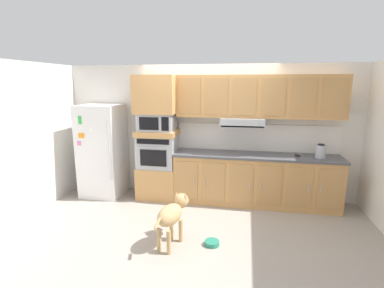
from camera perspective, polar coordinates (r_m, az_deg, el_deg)
name	(u,v)px	position (r m, az deg, el deg)	size (l,w,h in m)	color
ground_plane	(199,217)	(4.90, 1.29, -14.21)	(9.60, 9.60, 0.00)	#9E9389
back_kitchen_wall	(208,131)	(5.57, 3.22, 2.54)	(6.20, 0.12, 2.50)	silver
side_panel_left	(40,137)	(5.65, -27.90, 1.29)	(0.12, 7.10, 2.50)	silver
refrigerator	(103,151)	(5.84, -17.25, -1.24)	(0.76, 0.73, 1.76)	white
oven_base_cabinet	(159,181)	(5.65, -6.58, -7.33)	(0.74, 0.62, 0.60)	tan
built_in_oven	(158,151)	(5.48, -6.74, -1.41)	(0.70, 0.62, 0.60)	#A8AAAF
appliance_mid_shelf	(158,133)	(5.42, -6.82, 2.20)	(0.74, 0.62, 0.10)	tan
microwave	(157,122)	(5.38, -6.88, 4.40)	(0.64, 0.54, 0.32)	#A8AAAF
appliance_upper_cabinet	(157,94)	(5.34, -7.01, 9.73)	(0.74, 0.62, 0.68)	tan
lower_cabinet_run	(255,180)	(5.37, 12.28, -7.00)	(2.88, 0.63, 0.88)	tan
countertop_slab	(256,155)	(5.25, 12.51, -2.23)	(2.92, 0.64, 0.04)	#4C4C51
backsplash_panel	(256,138)	(5.47, 12.55, 1.24)	(2.92, 0.02, 0.50)	silver
upper_cabinet_with_hood	(257,98)	(5.22, 12.78, 8.83)	(2.88, 0.48, 0.88)	tan
screwdriver	(298,155)	(5.32, 20.17, -2.10)	(0.17, 0.17, 0.03)	black
electric_kettle	(321,151)	(5.31, 24.08, -1.34)	(0.17, 0.17, 0.24)	#A8AAAF
dog	(173,213)	(3.99, -3.87, -13.52)	(0.38, 0.86, 0.65)	tan
dog_food_bowl	(212,243)	(4.15, 3.97, -18.89)	(0.20, 0.20, 0.06)	#267F66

